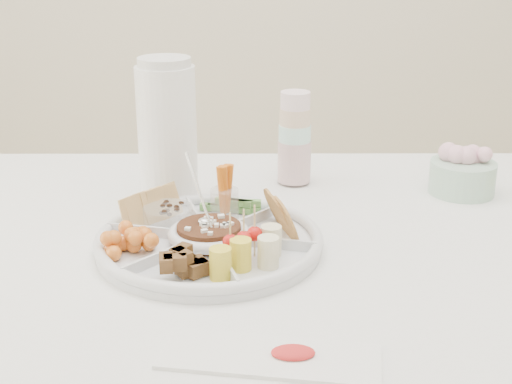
{
  "coord_description": "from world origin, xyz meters",
  "views": [
    {
      "loc": [
        -0.12,
        -1.15,
        1.27
      ],
      "look_at": [
        -0.11,
        0.06,
        0.83
      ],
      "focal_mm": 50.0,
      "sensor_mm": 36.0,
      "label": 1
    }
  ],
  "objects": [
    {
      "name": "cup_stack",
      "position": [
        -0.03,
        0.3,
        0.86
      ],
      "size": [
        0.07,
        0.07,
        0.19
      ],
      "primitive_type": "cylinder",
      "rotation": [
        0.0,
        0.0,
        0.04
      ],
      "color": "silver",
      "rests_on": "dining_table"
    },
    {
      "name": "pita_raisins",
      "position": [
        -0.29,
        0.05,
        0.8
      ],
      "size": [
        0.15,
        0.15,
        0.07
      ],
      "primitive_type": null,
      "rotation": [
        0.0,
        0.0,
        -0.23
      ],
      "color": "tan",
      "rests_on": "party_tray"
    },
    {
      "name": "tortillas",
      "position": [
        -0.07,
        -0.0,
        0.8
      ],
      "size": [
        0.13,
        0.13,
        0.07
      ],
      "primitive_type": null,
      "rotation": [
        0.0,
        0.0,
        -0.23
      ],
      "color": "#AF7A28",
      "rests_on": "party_tray"
    },
    {
      "name": "party_tray",
      "position": [
        -0.19,
        -0.04,
        0.78
      ],
      "size": [
        0.46,
        0.46,
        0.04
      ],
      "primitive_type": "cylinder",
      "rotation": [
        0.0,
        0.0,
        -0.23
      ],
      "color": "white",
      "rests_on": "dining_table"
    },
    {
      "name": "granola_chunks",
      "position": [
        -0.22,
        -0.17,
        0.79
      ],
      "size": [
        0.11,
        0.11,
        0.04
      ],
      "primitive_type": null,
      "rotation": [
        0.0,
        0.0,
        -0.23
      ],
      "color": "#4C321D",
      "rests_on": "party_tray"
    },
    {
      "name": "flower_bowl",
      "position": [
        0.31,
        0.24,
        0.81
      ],
      "size": [
        0.17,
        0.17,
        0.1
      ],
      "primitive_type": "cylinder",
      "rotation": [
        0.0,
        0.0,
        -0.3
      ],
      "color": "#A8D6BD",
      "rests_on": "dining_table"
    },
    {
      "name": "banana_tomato",
      "position": [
        -0.1,
        -0.13,
        0.82
      ],
      "size": [
        0.13,
        0.13,
        0.09
      ],
      "primitive_type": null,
      "rotation": [
        0.0,
        0.0,
        -0.23
      ],
      "color": "#D5D474",
      "rests_on": "party_tray"
    },
    {
      "name": "cherries",
      "position": [
        -0.32,
        -0.08,
        0.79
      ],
      "size": [
        0.14,
        0.14,
        0.05
      ],
      "primitive_type": null,
      "rotation": [
        0.0,
        0.0,
        -0.23
      ],
      "color": "#CE7C39",
      "rests_on": "party_tray"
    },
    {
      "name": "bean_dip",
      "position": [
        -0.19,
        -0.04,
        0.79
      ],
      "size": [
        0.13,
        0.13,
        0.04
      ],
      "primitive_type": "cylinder",
      "rotation": [
        0.0,
        0.0,
        -0.23
      ],
      "color": "#361F12",
      "rests_on": "party_tray"
    },
    {
      "name": "carrot_cucumber",
      "position": [
        -0.17,
        0.08,
        0.82
      ],
      "size": [
        0.12,
        0.12,
        0.09
      ],
      "primitive_type": null,
      "rotation": [
        0.0,
        0.0,
        -0.23
      ],
      "color": "#D56313",
      "rests_on": "party_tray"
    },
    {
      "name": "placemat",
      "position": [
        -0.1,
        -0.37,
        0.76
      ],
      "size": [
        0.29,
        0.14,
        0.01
      ],
      "primitive_type": "cube",
      "rotation": [
        0.0,
        0.0,
        -0.16
      ],
      "color": "white",
      "rests_on": "dining_table"
    },
    {
      "name": "thermos",
      "position": [
        -0.29,
        0.18,
        0.91
      ],
      "size": [
        0.11,
        0.11,
        0.3
      ],
      "primitive_type": "cylinder",
      "rotation": [
        0.0,
        0.0,
        -0.01
      ],
      "color": "white",
      "rests_on": "dining_table"
    }
  ]
}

